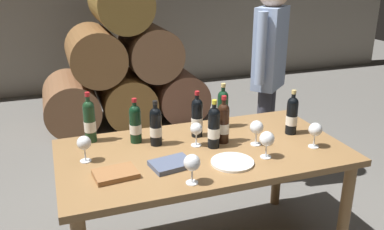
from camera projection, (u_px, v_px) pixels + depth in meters
barrel_stack at (123, 68)px, 4.81m from camera, size 1.86×0.90×1.69m
dining_table at (203, 163)px, 2.50m from camera, size 1.70×0.90×0.76m
wine_bottle_0 at (223, 109)px, 2.77m from camera, size 0.07×0.07×0.31m
wine_bottle_1 at (135, 123)px, 2.54m from camera, size 0.07×0.07×0.28m
wine_bottle_2 at (214, 127)px, 2.46m from camera, size 0.07×0.07×0.30m
wine_bottle_3 at (197, 117)px, 2.62m from camera, size 0.07×0.07×0.30m
wine_bottle_4 at (292, 115)px, 2.66m from camera, size 0.07×0.07×0.29m
wine_bottle_5 at (156, 126)px, 2.50m from camera, size 0.07×0.07×0.28m
wine_bottle_6 at (90, 121)px, 2.54m from camera, size 0.07×0.07×0.32m
wine_bottle_7 at (223, 123)px, 2.53m from camera, size 0.07×0.07×0.30m
wine_glass_0 at (315, 130)px, 2.47m from camera, size 0.08×0.08×0.16m
wine_glass_1 at (257, 128)px, 2.50m from camera, size 0.08×0.08×0.16m
wine_glass_2 at (196, 130)px, 2.49m from camera, size 0.07×0.07×0.15m
wine_glass_3 at (267, 139)px, 2.33m from camera, size 0.09×0.09×0.16m
wine_glass_4 at (84, 144)px, 2.29m from camera, size 0.08×0.08×0.15m
wine_glass_5 at (192, 163)px, 2.06m from camera, size 0.09×0.09×0.16m
tasting_notebook at (116, 174)px, 2.16m from camera, size 0.24×0.18×0.03m
leather_ledger at (171, 164)px, 2.26m from camera, size 0.24×0.20×0.03m
serving_plate at (232, 162)px, 2.30m from camera, size 0.24×0.24×0.01m
sommelier_presenting at (269, 65)px, 3.30m from camera, size 0.39×0.35×1.72m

